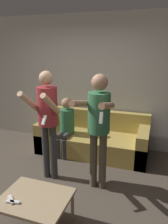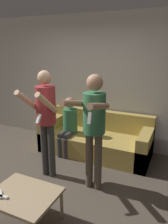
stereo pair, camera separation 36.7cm
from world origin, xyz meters
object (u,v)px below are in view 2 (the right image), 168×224
at_px(person_standing_right, 94,120).
at_px(remote_far, 0,194).
at_px(person_seated, 69,124).
at_px(remote_near, 1,197).
at_px(coffee_table, 24,197).
at_px(couch, 96,140).
at_px(person_standing_left, 46,114).

bearing_deg(person_standing_right, remote_far, -121.15).
xyz_separation_m(person_seated, remote_near, (0.26, -2.05, -0.17)).
height_order(coffee_table, remote_near, remote_near).
height_order(person_seated, remote_far, person_seated).
bearing_deg(couch, coffee_table, -91.69).
relative_size(coffee_table, remote_far, 5.53).
height_order(person_standing_left, person_seated, person_standing_left).
bearing_deg(person_seated, coffee_table, -77.12).
height_order(coffee_table, remote_far, remote_far).
bearing_deg(couch, person_standing_right, -70.38).
bearing_deg(remote_near, remote_far, 148.08).
bearing_deg(person_standing_left, remote_near, -82.12).
height_order(person_standing_left, coffee_table, person_standing_left).
xyz_separation_m(person_standing_right, remote_near, (-0.64, -1.15, -0.64)).
relative_size(person_seated, remote_far, 8.00).
bearing_deg(remote_near, person_standing_left, 97.88).
distance_m(person_seated, coffee_table, 1.96).
bearing_deg(remote_far, person_seated, 96.08).
height_order(person_standing_right, coffee_table, person_standing_right).
relative_size(couch, person_standing_right, 1.25).
bearing_deg(person_standing_right, couch, 109.62).
bearing_deg(person_seated, person_standing_left, -83.78).
bearing_deg(person_standing_right, person_seated, 134.72).
height_order(person_seated, remote_near, person_seated).
xyz_separation_m(couch, person_standing_right, (0.40, -1.12, 0.81)).
height_order(person_standing_right, person_seated, person_standing_right).
distance_m(coffee_table, remote_far, 0.26).
xyz_separation_m(person_seated, coffee_table, (0.43, -1.90, -0.22)).
distance_m(person_seated, remote_far, 2.05).
relative_size(remote_near, remote_far, 1.10).
bearing_deg(remote_far, coffee_table, 30.87).
bearing_deg(coffee_table, person_seated, 102.88).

